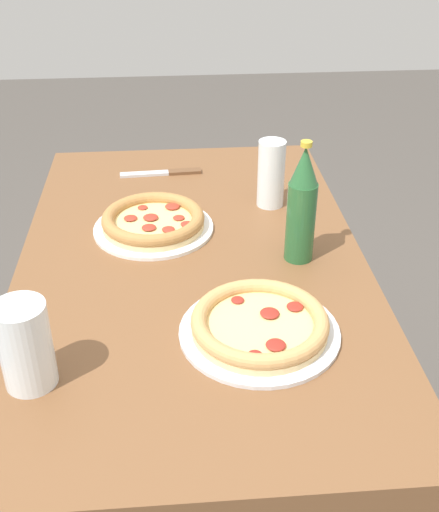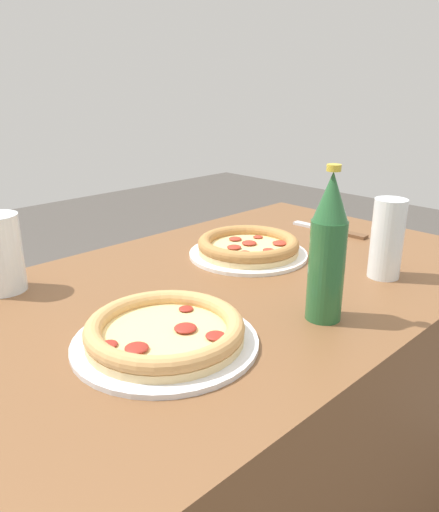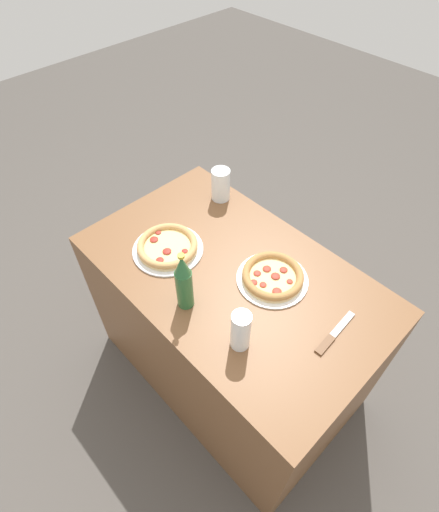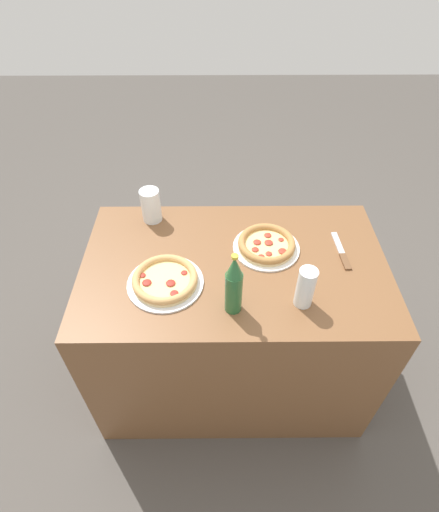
% 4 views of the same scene
% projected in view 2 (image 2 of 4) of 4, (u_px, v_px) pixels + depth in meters
% --- Properties ---
extents(table, '(1.16, 0.70, 0.78)m').
position_uv_depth(table, '(232.00, 443.00, 1.10)').
color(table, brown).
rests_on(table, ground_plane).
extents(pizza_pepperoni, '(0.26, 0.26, 0.04)m').
position_uv_depth(pizza_pepperoni, '(248.00, 247.00, 1.10)').
color(pizza_pepperoni, white).
rests_on(pizza_pepperoni, table).
extents(pizza_salami, '(0.28, 0.28, 0.04)m').
position_uv_depth(pizza_salami, '(165.00, 333.00, 0.73)').
color(pizza_salami, silver).
rests_on(pizza_salami, table).
extents(glass_water, '(0.06, 0.06, 0.16)m').
position_uv_depth(glass_water, '(387.00, 241.00, 0.97)').
color(glass_water, white).
rests_on(glass_water, table).
extents(glass_cola, '(0.08, 0.08, 0.14)m').
position_uv_depth(glass_cola, '(0.00, 257.00, 0.91)').
color(glass_cola, white).
rests_on(glass_cola, table).
extents(beer_bottle, '(0.06, 0.06, 0.25)m').
position_uv_depth(beer_bottle, '(328.00, 249.00, 0.78)').
color(beer_bottle, '#286033').
rests_on(beer_bottle, table).
extents(knife, '(0.04, 0.21, 0.01)m').
position_uv_depth(knife, '(333.00, 231.00, 1.28)').
color(knife, brown).
rests_on(knife, table).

